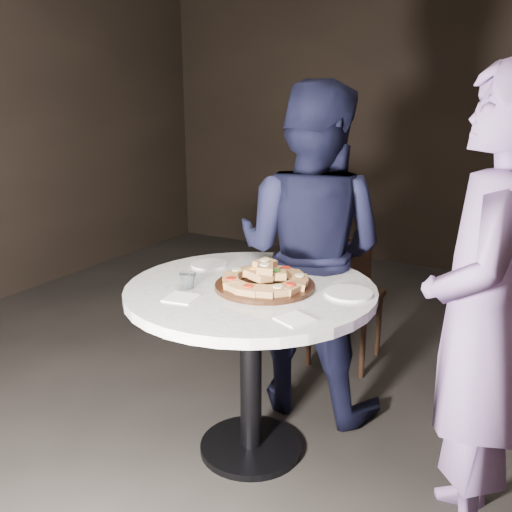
# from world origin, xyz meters

# --- Properties ---
(floor) EXTENTS (7.00, 7.00, 0.00)m
(floor) POSITION_xyz_m (0.00, 0.00, 0.00)
(floor) COLOR black
(floor) RESTS_ON ground
(table) EXTENTS (1.27, 1.27, 0.86)m
(table) POSITION_xyz_m (-0.08, -0.01, 0.70)
(table) COLOR black
(table) RESTS_ON ground
(serving_board) EXTENTS (0.49, 0.49, 0.02)m
(serving_board) POSITION_xyz_m (-0.01, 0.00, 0.87)
(serving_board) COLOR black
(serving_board) RESTS_ON table
(focaccia_pile) EXTENTS (0.41, 0.40, 0.11)m
(focaccia_pile) POSITION_xyz_m (-0.01, 0.00, 0.91)
(focaccia_pile) COLOR #A97441
(focaccia_pile) RESTS_ON serving_board
(plate_left) EXTENTS (0.23, 0.23, 0.01)m
(plate_left) POSITION_xyz_m (-0.42, 0.16, 0.86)
(plate_left) COLOR white
(plate_left) RESTS_ON table
(plate_right) EXTENTS (0.25, 0.25, 0.01)m
(plate_right) POSITION_xyz_m (0.35, 0.10, 0.86)
(plate_right) COLOR white
(plate_right) RESTS_ON table
(water_glass) EXTENTS (0.09, 0.09, 0.07)m
(water_glass) POSITION_xyz_m (-0.31, -0.18, 0.89)
(water_glass) COLOR silver
(water_glass) RESTS_ON table
(napkin_near) EXTENTS (0.15, 0.15, 0.01)m
(napkin_near) POSITION_xyz_m (-0.25, -0.30, 0.86)
(napkin_near) COLOR white
(napkin_near) RESTS_ON table
(napkin_far) EXTENTS (0.16, 0.16, 0.01)m
(napkin_far) POSITION_xyz_m (0.27, -0.27, 0.86)
(napkin_far) COLOR white
(napkin_far) RESTS_ON table
(chair_far) EXTENTS (0.43, 0.45, 0.89)m
(chair_far) POSITION_xyz_m (-0.03, 1.05, 0.51)
(chair_far) COLOR black
(chair_far) RESTS_ON ground
(diner_navy) EXTENTS (0.87, 0.69, 1.77)m
(diner_navy) POSITION_xyz_m (-0.04, 0.55, 0.88)
(diner_navy) COLOR black
(diner_navy) RESTS_ON ground
(diner_teal) EXTENTS (0.51, 0.71, 1.82)m
(diner_teal) POSITION_xyz_m (0.92, -0.06, 0.91)
(diner_teal) COLOR slate
(diner_teal) RESTS_ON ground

